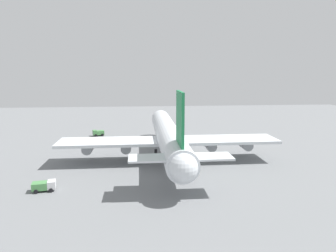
% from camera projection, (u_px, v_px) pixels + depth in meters
% --- Properties ---
extents(ground_plane, '(247.03, 247.03, 0.00)m').
position_uv_depth(ground_plane, '(168.00, 158.00, 81.75)').
color(ground_plane, slate).
extents(cargo_airplane, '(61.76, 54.69, 18.94)m').
position_uv_depth(cargo_airplane, '(168.00, 136.00, 80.43)').
color(cargo_airplane, silver).
rests_on(cargo_airplane, ground_plane).
extents(cargo_loader, '(3.55, 4.24, 2.14)m').
position_uv_depth(cargo_loader, '(98.00, 133.00, 109.44)').
color(cargo_loader, '#4C8C4C').
rests_on(cargo_loader, ground_plane).
extents(pushback_tractor, '(3.11, 4.50, 1.92)m').
position_uv_depth(pushback_tractor, '(44.00, 186.00, 58.96)').
color(pushback_tractor, silver).
rests_on(pushback_tractor, ground_plane).
extents(safety_cone_nose, '(0.45, 0.45, 0.64)m').
position_uv_depth(safety_cone_nose, '(158.00, 135.00, 108.87)').
color(safety_cone_nose, orange).
rests_on(safety_cone_nose, ground_plane).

